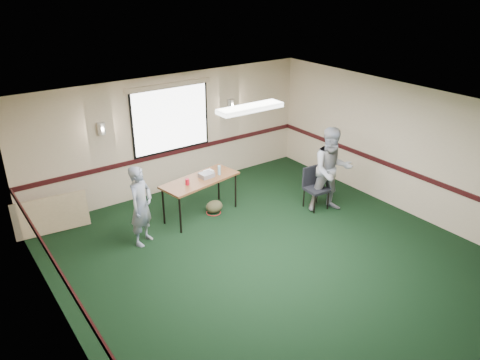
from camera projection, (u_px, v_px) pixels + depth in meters
ground at (283, 267)px, 8.20m from camera, size 8.00×8.00×0.00m
room_shell at (216, 148)px, 9.12m from camera, size 8.00×8.02×8.00m
folding_table at (200, 182)px, 9.62m from camera, size 1.76×0.96×0.83m
projector at (206, 175)px, 9.67m from camera, size 0.29×0.25×0.09m
game_console at (209, 171)px, 9.90m from camera, size 0.20×0.17×0.05m
red_cup at (187, 182)px, 9.31m from camera, size 0.09×0.09×0.13m
water_bottle at (219, 170)px, 9.76m from camera, size 0.06×0.06×0.20m
duffel_bag at (214, 207)px, 9.99m from camera, size 0.40×0.31×0.27m
cable_coil at (214, 212)px, 10.01m from camera, size 0.38×0.38×0.02m
folded_table at (51, 215)px, 9.18m from camera, size 1.42×0.36×0.72m
conference_chair at (314, 184)px, 10.09m from camera, size 0.48×0.50×0.91m
person_left at (141, 206)px, 8.63m from camera, size 0.68×0.62×1.56m
person_right at (332, 170)px, 9.78m from camera, size 1.11×1.01×1.85m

